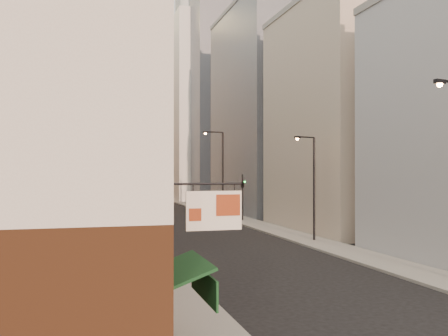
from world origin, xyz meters
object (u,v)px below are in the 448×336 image
at_px(streetlamp_far, 221,167).
at_px(traffic_light_right, 243,186).
at_px(clock_tower, 129,111).
at_px(white_tower, 197,99).
at_px(traffic_light_left, 118,190).
at_px(streetlamp_mid, 312,182).

height_order(streetlamp_far, traffic_light_right, streetlamp_far).
bearing_deg(clock_tower, white_tower, -51.84).
bearing_deg(traffic_light_right, streetlamp_far, -65.62).
xyz_separation_m(white_tower, streetlamp_far, (-3.67, -29.50, -12.78)).
xyz_separation_m(white_tower, traffic_light_left, (-16.94, -42.97, -15.01)).
height_order(streetlamp_far, traffic_light_left, streetlamp_far).
relative_size(streetlamp_far, traffic_light_left, 2.04).
xyz_separation_m(streetlamp_far, traffic_light_right, (-0.07, -8.85, -2.04)).
distance_m(streetlamp_mid, traffic_light_right, 16.18).
distance_m(clock_tower, streetlamp_far, 45.67).
bearing_deg(streetlamp_far, streetlamp_mid, -95.14).
relative_size(white_tower, traffic_light_left, 8.30).
bearing_deg(streetlamp_far, traffic_light_right, -95.90).
bearing_deg(traffic_light_left, streetlamp_mid, 163.13).
xyz_separation_m(streetlamp_mid, traffic_light_left, (-13.41, 11.55, -0.90)).
bearing_deg(white_tower, streetlamp_far, -97.10).
bearing_deg(streetlamp_mid, clock_tower, 75.72).
bearing_deg(white_tower, streetlamp_mid, -93.70).
relative_size(clock_tower, traffic_light_right, 8.98).
bearing_deg(traffic_light_left, clock_tower, -72.10).
height_order(clock_tower, streetlamp_mid, clock_tower).
xyz_separation_m(streetlamp_mid, streetlamp_far, (-0.15, 25.01, 1.33)).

